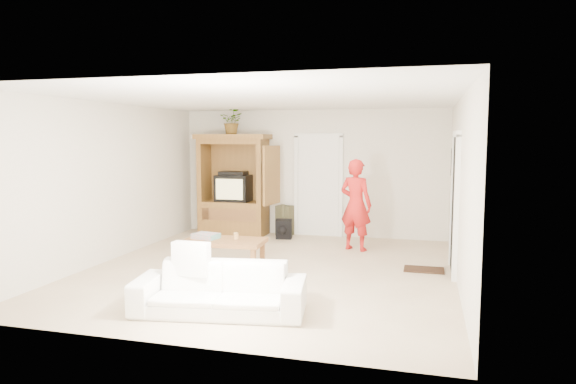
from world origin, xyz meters
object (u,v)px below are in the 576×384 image
man (356,205)px  sofa (220,289)px  coffee_table (225,243)px  armoire (235,191)px

man → sofa: man is taller
man → sofa: size_ratio=0.84×
coffee_table → man: bearing=43.6°
armoire → man: (2.66, -0.89, -0.08)m
coffee_table → sofa: bearing=-72.1°
sofa → coffee_table: bearing=101.8°
coffee_table → armoire: bearing=105.2°
sofa → coffee_table: size_ratio=1.56×
sofa → armoire: bearing=100.2°
man → coffee_table: 2.61m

